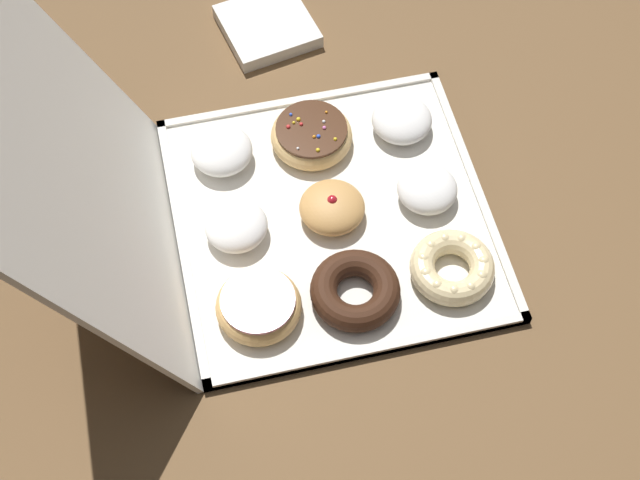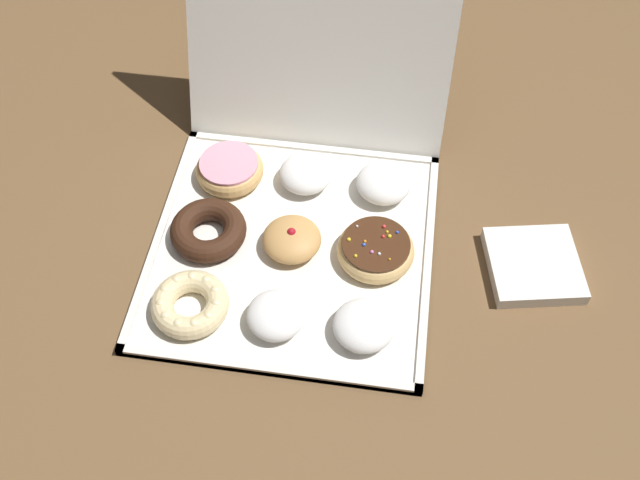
# 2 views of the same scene
# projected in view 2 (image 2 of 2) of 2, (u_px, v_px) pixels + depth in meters

# --- Properties ---
(ground_plane) EXTENTS (3.00, 3.00, 0.00)m
(ground_plane) POSITION_uv_depth(u_px,v_px,m) (292.00, 251.00, 1.14)
(ground_plane) COLOR brown
(donut_box) EXTENTS (0.43, 0.43, 0.01)m
(donut_box) POSITION_uv_depth(u_px,v_px,m) (292.00, 249.00, 1.13)
(donut_box) COLOR silver
(donut_box) RESTS_ON ground
(box_lid_open) EXTENTS (0.43, 0.16, 0.39)m
(box_lid_open) POSITION_uv_depth(u_px,v_px,m) (320.00, 27.00, 1.15)
(box_lid_open) COLOR silver
(box_lid_open) RESTS_ON ground
(cruller_donut_0) EXTENTS (0.11, 0.11, 0.04)m
(cruller_donut_0) POSITION_uv_depth(u_px,v_px,m) (190.00, 304.00, 1.05)
(cruller_donut_0) COLOR beige
(cruller_donut_0) RESTS_ON donut_box
(powdered_filled_donut_1) EXTENTS (0.08, 0.08, 0.04)m
(powdered_filled_donut_1) POSITION_uv_depth(u_px,v_px,m) (272.00, 315.00, 1.03)
(powdered_filled_donut_1) COLOR white
(powdered_filled_donut_1) RESTS_ON donut_box
(powdered_filled_donut_2) EXTENTS (0.09, 0.09, 0.04)m
(powdered_filled_donut_2) POSITION_uv_depth(u_px,v_px,m) (364.00, 325.00, 1.02)
(powdered_filled_donut_2) COLOR white
(powdered_filled_donut_2) RESTS_ON donut_box
(chocolate_cake_ring_donut_3) EXTENTS (0.12, 0.12, 0.04)m
(chocolate_cake_ring_donut_3) POSITION_uv_depth(u_px,v_px,m) (209.00, 228.00, 1.13)
(chocolate_cake_ring_donut_3) COLOR #381E11
(chocolate_cake_ring_donut_3) RESTS_ON donut_box
(jelly_filled_donut_4) EXTENTS (0.09, 0.09, 0.04)m
(jelly_filled_donut_4) POSITION_uv_depth(u_px,v_px,m) (291.00, 239.00, 1.11)
(jelly_filled_donut_4) COLOR tan
(jelly_filled_donut_4) RESTS_ON donut_box
(sprinkle_donut_5) EXTENTS (0.12, 0.12, 0.04)m
(sprinkle_donut_5) POSITION_uv_depth(u_px,v_px,m) (376.00, 248.00, 1.10)
(sprinkle_donut_5) COLOR #E5B770
(sprinkle_donut_5) RESTS_ON donut_box
(pink_frosted_donut_6) EXTENTS (0.11, 0.11, 0.04)m
(pink_frosted_donut_6) POSITION_uv_depth(u_px,v_px,m) (230.00, 169.00, 1.20)
(pink_frosted_donut_6) COLOR tan
(pink_frosted_donut_6) RESTS_ON donut_box
(powdered_filled_donut_7) EXTENTS (0.09, 0.09, 0.04)m
(powdered_filled_donut_7) POSITION_uv_depth(u_px,v_px,m) (306.00, 174.00, 1.19)
(powdered_filled_donut_7) COLOR white
(powdered_filled_donut_7) RESTS_ON donut_box
(powdered_filled_donut_8) EXTENTS (0.09, 0.09, 0.04)m
(powdered_filled_donut_8) POSITION_uv_depth(u_px,v_px,m) (383.00, 183.00, 1.17)
(powdered_filled_donut_8) COLOR white
(powdered_filled_donut_8) RESTS_ON donut_box
(napkin_stack) EXTENTS (0.16, 0.16, 0.02)m
(napkin_stack) POSITION_uv_depth(u_px,v_px,m) (533.00, 265.00, 1.10)
(napkin_stack) COLOR white
(napkin_stack) RESTS_ON ground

